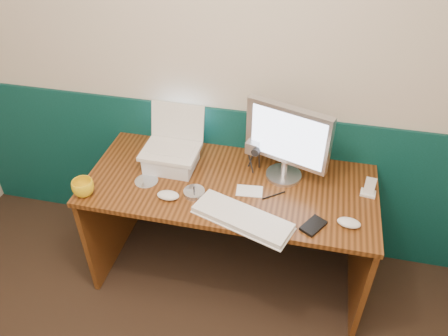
% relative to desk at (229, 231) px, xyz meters
% --- Properties ---
extents(back_wall, '(3.50, 0.04, 2.50)m').
position_rel_desk_xyz_m(back_wall, '(-0.17, 0.37, 0.88)').
color(back_wall, beige).
rests_on(back_wall, ground).
extents(wainscot, '(3.48, 0.02, 1.00)m').
position_rel_desk_xyz_m(wainscot, '(-0.17, 0.36, 0.12)').
color(wainscot, '#07332B').
rests_on(wainscot, ground).
extents(desk, '(1.60, 0.70, 0.75)m').
position_rel_desk_xyz_m(desk, '(0.00, 0.00, 0.00)').
color(desk, '#3D200B').
rests_on(desk, ground).
extents(laptop_riser, '(0.28, 0.24, 0.09)m').
position_rel_desk_xyz_m(laptop_riser, '(-0.36, 0.08, 0.42)').
color(laptop_riser, silver).
rests_on(laptop_riser, desk).
extents(laptop, '(0.32, 0.25, 0.26)m').
position_rel_desk_xyz_m(laptop, '(-0.36, 0.08, 0.60)').
color(laptop, silver).
rests_on(laptop, laptop_riser).
extents(monitor, '(0.49, 0.28, 0.47)m').
position_rel_desk_xyz_m(monitor, '(0.28, 0.13, 0.61)').
color(monitor, silver).
rests_on(monitor, desk).
extents(keyboard, '(0.53, 0.32, 0.03)m').
position_rel_desk_xyz_m(keyboard, '(0.12, -0.27, 0.39)').
color(keyboard, white).
rests_on(keyboard, desk).
extents(mouse_right, '(0.12, 0.08, 0.04)m').
position_rel_desk_xyz_m(mouse_right, '(0.64, -0.19, 0.39)').
color(mouse_right, white).
rests_on(mouse_right, desk).
extents(mouse_left, '(0.12, 0.08, 0.04)m').
position_rel_desk_xyz_m(mouse_left, '(-0.29, -0.19, 0.40)').
color(mouse_left, white).
rests_on(mouse_left, desk).
extents(mug, '(0.12, 0.12, 0.09)m').
position_rel_desk_xyz_m(mug, '(-0.74, -0.26, 0.42)').
color(mug, yellow).
rests_on(mug, desk).
extents(camcorder, '(0.11, 0.14, 0.18)m').
position_rel_desk_xyz_m(camcorder, '(0.10, 0.16, 0.47)').
color(camcorder, '#A9A9AE').
rests_on(camcorder, desk).
extents(cd_spindle, '(0.11, 0.11, 0.02)m').
position_rel_desk_xyz_m(cd_spindle, '(-0.17, -0.13, 0.39)').
color(cd_spindle, '#B4B9C5').
rests_on(cd_spindle, desk).
extents(cd_loose_a, '(0.13, 0.13, 0.00)m').
position_rel_desk_xyz_m(cd_loose_a, '(-0.46, -0.08, 0.38)').
color(cd_loose_a, silver).
rests_on(cd_loose_a, desk).
extents(pen, '(0.11, 0.09, 0.01)m').
position_rel_desk_xyz_m(pen, '(0.25, -0.05, 0.38)').
color(pen, black).
rests_on(pen, desk).
extents(papers, '(0.15, 0.11, 0.00)m').
position_rel_desk_xyz_m(papers, '(0.12, -0.04, 0.38)').
color(papers, white).
rests_on(papers, desk).
extents(dock, '(0.09, 0.07, 0.01)m').
position_rel_desk_xyz_m(dock, '(0.74, 0.07, 0.38)').
color(dock, white).
rests_on(dock, desk).
extents(music_player, '(0.06, 0.03, 0.09)m').
position_rel_desk_xyz_m(music_player, '(0.74, 0.07, 0.44)').
color(music_player, white).
rests_on(music_player, dock).
extents(pda, '(0.14, 0.16, 0.02)m').
position_rel_desk_xyz_m(pda, '(0.47, -0.24, 0.38)').
color(pda, black).
rests_on(pda, desk).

